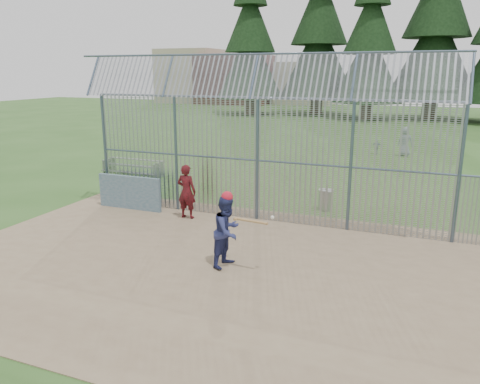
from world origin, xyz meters
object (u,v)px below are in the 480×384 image
at_px(dugout_wall, 130,192).
at_px(batter, 227,231).
at_px(onlooker, 187,191).
at_px(trash_can, 326,200).
at_px(bleacher, 133,167).

xyz_separation_m(dugout_wall, batter, (5.23, -3.33, 0.31)).
distance_m(onlooker, trash_can, 4.96).
distance_m(dugout_wall, bleacher, 5.78).
height_order(dugout_wall, trash_can, dugout_wall).
distance_m(batter, trash_can, 6.01).
bearing_deg(bleacher, dugout_wall, -56.81).
height_order(trash_can, bleacher, trash_can).
distance_m(dugout_wall, batter, 6.21).
height_order(batter, trash_can, batter).
bearing_deg(dugout_wall, trash_can, 21.12).
bearing_deg(batter, dugout_wall, 67.75).
bearing_deg(trash_can, batter, -102.47).
height_order(batter, bleacher, batter).
height_order(dugout_wall, bleacher, dugout_wall).
xyz_separation_m(trash_can, bleacher, (-9.69, 2.32, 0.03)).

